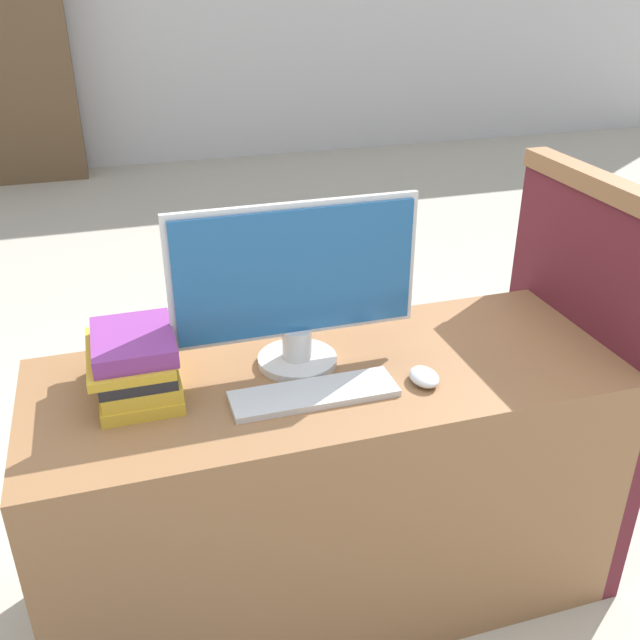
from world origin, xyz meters
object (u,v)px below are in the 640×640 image
Objects in this scene: keyboard at (314,394)px; mouse at (424,377)px; monitor at (296,284)px; book_stack at (135,363)px.

keyboard is 4.13× the size of mouse.
monitor is 2.15× the size of book_stack.
monitor is 0.27m from keyboard.
book_stack is at bearing 159.41° from keyboard.
monitor is 6.39× the size of mouse.
monitor is 0.39m from mouse.
mouse is (0.27, -0.02, 0.01)m from keyboard.
keyboard is 0.28m from mouse.
book_stack is at bearing -177.96° from monitor.
book_stack is at bearing 166.03° from mouse.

